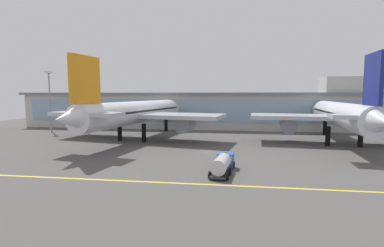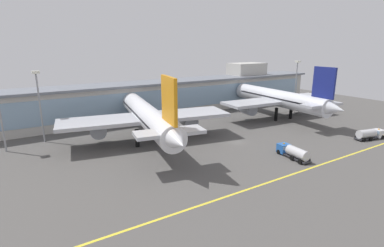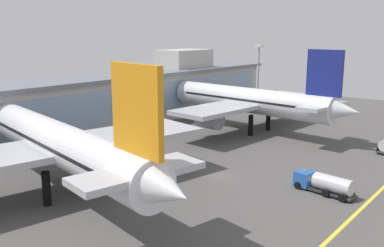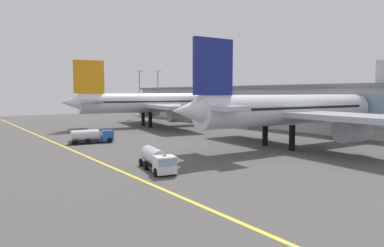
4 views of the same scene
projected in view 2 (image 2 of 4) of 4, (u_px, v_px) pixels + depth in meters
ground_plane at (238, 142)px, 81.09m from camera, size 199.19×199.19×0.00m
taxiway_centreline_stripe at (305, 170)px, 63.11m from camera, size 159.35×0.50×0.01m
terminal_building at (170, 96)px, 114.69m from camera, size 145.28×14.00×17.92m
airliner_near_left at (147, 116)px, 80.08m from camera, size 47.11×57.42×19.81m
airliner_near_right at (278, 99)px, 106.49m from camera, size 43.62×52.25×19.54m
fuel_tanker_truck at (292, 152)px, 69.68m from camera, size 3.88×9.28×2.90m
baggage_tug_near at (371, 134)px, 83.57m from camera, size 9.35×4.57×2.90m
apron_light_mast_centre at (296, 76)px, 126.31m from camera, size 1.80×1.80×19.48m
apron_light_mast_east at (39, 95)px, 78.17m from camera, size 1.80×1.80×19.34m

